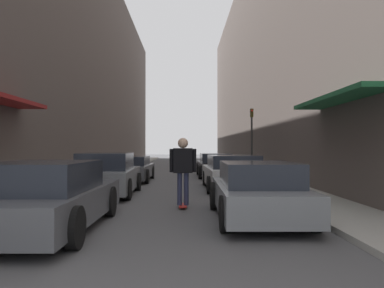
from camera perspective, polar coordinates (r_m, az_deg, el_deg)
name	(u,v)px	position (r m, az deg, el deg)	size (l,w,h in m)	color
ground	(177,175)	(21.55, -2.31, -4.67)	(111.85, 111.85, 0.00)	#515154
curb_strip_left	(120,168)	(27.01, -10.84, -3.68)	(1.80, 50.84, 0.12)	#A3A099
curb_strip_right	(236,168)	(26.87, 6.72, -3.70)	(1.80, 50.84, 0.12)	#A3A099
building_row_left	(80,65)	(28.20, -16.76, 11.43)	(4.90, 50.84, 14.77)	#564C47
building_row_right	(276,62)	(28.04, 12.73, 12.10)	(4.90, 50.84, 15.35)	#564C47
parked_car_left_0	(46,197)	(7.68, -21.36, -7.58)	(2.04, 4.50, 1.32)	#515459
parked_car_left_1	(107,175)	(12.64, -12.82, -4.64)	(1.89, 3.94, 1.39)	gray
parked_car_left_2	(131,169)	(17.61, -9.32, -3.77)	(1.92, 4.22, 1.16)	#515459
parked_car_right_0	(257,192)	(8.38, 9.92, -7.15)	(1.87, 4.18, 1.26)	gray
parked_car_right_1	(233,173)	(14.17, 6.19, -4.38)	(2.09, 4.47, 1.28)	silver
parked_car_right_2	(215,165)	(19.85, 3.52, -3.27)	(1.85, 4.55, 1.25)	black
skateboarder	(183,165)	(9.78, -1.39, -3.16)	(0.70, 0.78, 1.83)	#B2231E
traffic_light	(252,134)	(20.18, 9.09, 1.55)	(0.16, 0.22, 3.51)	#2D2D2D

